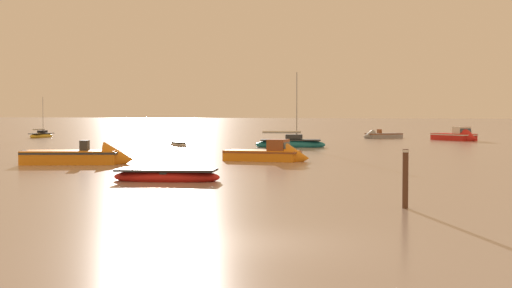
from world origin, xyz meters
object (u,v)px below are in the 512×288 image
object	(u,v)px
motorboat_moored_0	(460,137)
motorboat_moored_4	(379,136)
motorboat_moored_3	(87,159)
mooring_post_near	(405,180)
rowboat_moored_0	(178,144)
motorboat_moored_2	(274,156)
rowboat_moored_1	(167,176)
sailboat_moored_1	(41,136)
sailboat_moored_0	(290,144)

from	to	relation	value
motorboat_moored_0	motorboat_moored_4	bearing A→B (deg)	-161.96
motorboat_moored_3	mooring_post_near	size ratio (longest dim) A/B	3.26
mooring_post_near	rowboat_moored_0	bearing A→B (deg)	127.69
rowboat_moored_0	motorboat_moored_4	xyz separation A→B (m)	(11.87, 26.40, 0.08)
motorboat_moored_2	motorboat_moored_3	distance (m)	11.13
rowboat_moored_1	mooring_post_near	world-z (taller)	mooring_post_near
motorboat_moored_4	sailboat_moored_1	bearing A→B (deg)	-26.53
motorboat_moored_0	motorboat_moored_2	distance (m)	39.68
rowboat_moored_1	motorboat_moored_3	bearing A→B (deg)	124.58
motorboat_moored_3	rowboat_moored_0	xyz separation A→B (m)	(-6.85, 23.20, -0.15)
sailboat_moored_0	sailboat_moored_1	distance (m)	38.66
sailboat_moored_1	mooring_post_near	distance (m)	73.42
motorboat_moored_2	sailboat_moored_1	xyz separation A→B (m)	(-42.15, 30.29, -0.08)
sailboat_moored_0	mooring_post_near	size ratio (longest dim) A/B	3.32
sailboat_moored_1	motorboat_moored_4	world-z (taller)	sailboat_moored_1
rowboat_moored_0	mooring_post_near	distance (m)	45.43
motorboat_moored_2	rowboat_moored_0	size ratio (longest dim) A/B	1.65
rowboat_moored_0	sailboat_moored_1	bearing A→B (deg)	-161.54
motorboat_moored_0	motorboat_moored_2	world-z (taller)	motorboat_moored_0
motorboat_moored_2	sailboat_moored_0	bearing A→B (deg)	102.84
motorboat_moored_2	rowboat_moored_0	distance (m)	22.93
motorboat_moored_0	motorboat_moored_4	size ratio (longest dim) A/B	1.27
motorboat_moored_3	motorboat_moored_2	bearing A→B (deg)	11.66
rowboat_moored_0	motorboat_moored_4	size ratio (longest dim) A/B	0.71
rowboat_moored_1	sailboat_moored_0	bearing A→B (deg)	83.64
motorboat_moored_0	motorboat_moored_4	distance (m)	10.36
sailboat_moored_0	motorboat_moored_3	distance (m)	24.66
motorboat_moored_0	rowboat_moored_1	size ratio (longest dim) A/B	1.19
rowboat_moored_0	rowboat_moored_1	xyz separation A→B (m)	(16.38, -30.71, 0.05)
motorboat_moored_2	sailboat_moored_1	distance (m)	51.91
motorboat_moored_0	mooring_post_near	distance (m)	58.94
sailboat_moored_0	motorboat_moored_4	bearing A→B (deg)	65.40
motorboat_moored_2	rowboat_moored_1	world-z (taller)	motorboat_moored_2
motorboat_moored_3	sailboat_moored_1	world-z (taller)	sailboat_moored_1
rowboat_moored_1	mooring_post_near	xyz separation A→B (m)	(11.39, -5.23, 0.66)
rowboat_moored_0	rowboat_moored_1	distance (m)	34.80
rowboat_moored_1	motorboat_moored_4	xyz separation A→B (m)	(-4.52, 57.11, 0.03)
rowboat_moored_0	mooring_post_near	world-z (taller)	mooring_post_near
motorboat_moored_2	motorboat_moored_3	xyz separation A→B (m)	(-8.97, -6.60, -0.01)
motorboat_moored_2	sailboat_moored_1	size ratio (longest dim) A/B	1.05
rowboat_moored_0	motorboat_moored_4	world-z (taller)	motorboat_moored_4
rowboat_moored_0	rowboat_moored_1	bearing A→B (deg)	-15.99
motorboat_moored_4	motorboat_moored_2	bearing A→B (deg)	50.31
sailboat_moored_0	motorboat_moored_4	world-z (taller)	sailboat_moored_0
sailboat_moored_0	motorboat_moored_0	bearing A→B (deg)	41.32
rowboat_moored_0	mooring_post_near	bearing A→B (deg)	-6.38
sailboat_moored_1	motorboat_moored_4	size ratio (longest dim) A/B	1.12
mooring_post_near	motorboat_moored_2	bearing A→B (deg)	121.73
motorboat_moored_3	rowboat_moored_1	world-z (taller)	motorboat_moored_3
sailboat_moored_0	sailboat_moored_1	xyz separation A→B (m)	(-36.60, 12.46, -0.07)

